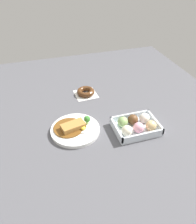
# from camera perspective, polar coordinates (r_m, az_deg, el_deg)

# --- Properties ---
(ground_plane) EXTENTS (1.60, 1.60, 0.00)m
(ground_plane) POSITION_cam_1_polar(r_m,az_deg,el_deg) (1.16, -2.82, -1.21)
(ground_plane) COLOR #4C4C51
(curry_plate) EXTENTS (0.23, 0.23, 0.06)m
(curry_plate) POSITION_cam_1_polar(r_m,az_deg,el_deg) (1.07, -5.98, -4.36)
(curry_plate) COLOR white
(curry_plate) RESTS_ON ground_plane
(donut_box) EXTENTS (0.21, 0.16, 0.06)m
(donut_box) POSITION_cam_1_polar(r_m,az_deg,el_deg) (1.08, 9.75, -3.43)
(donut_box) COLOR silver
(donut_box) RESTS_ON ground_plane
(chocolate_ring_donut) EXTENTS (0.13, 0.13, 0.03)m
(chocolate_ring_donut) POSITION_cam_1_polar(r_m,az_deg,el_deg) (1.33, -3.19, 5.19)
(chocolate_ring_donut) COLOR white
(chocolate_ring_donut) RESTS_ON ground_plane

